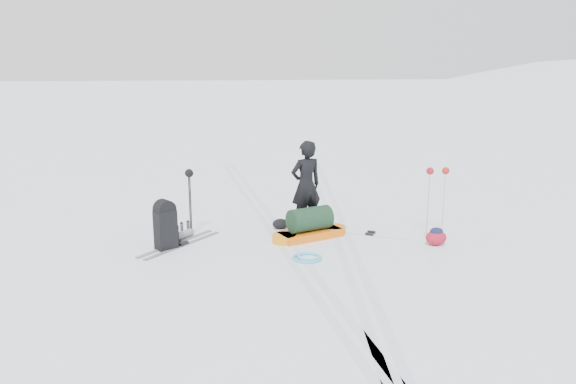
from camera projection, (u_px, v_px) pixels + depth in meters
The scene contains 13 objects.
ground at pixel (287, 246), 10.57m from camera, with size 200.00×200.00×0.00m, color white.
ski_tracks at pixel (310, 231), 11.51m from camera, with size 3.38×17.97×0.01m.
skier at pixel (306, 186), 11.46m from camera, with size 0.68×0.44×1.85m, color black.
pulk_sled at pixel (310, 226), 11.01m from camera, with size 1.68×1.00×0.62m.
expedition_rucksack at pixel (168, 225), 10.40m from camera, with size 0.72×0.99×0.94m.
ski_poles_black at pixel (189, 181), 10.99m from camera, with size 0.17×0.19×1.35m.
ski_poles_silver at pixel (437, 179), 10.81m from camera, with size 0.45×0.16×1.42m.
touring_skis_grey at pixel (180, 244), 10.65m from camera, with size 1.54×1.65×0.07m.
touring_skis_white at pixel (370, 234), 11.27m from camera, with size 1.46×1.06×0.06m.
rope_coil at pixel (308, 257), 9.89m from camera, with size 0.64×0.64×0.06m.
small_daypack at pixel (436, 237), 10.60m from camera, with size 0.45×0.37×0.34m.
thermos_pair at pixel (185, 228), 11.30m from camera, with size 0.20×0.24×0.27m.
stuff_sack at pixel (281, 224), 11.65m from camera, with size 0.42×0.38×0.21m.
Camera 1 is at (-1.60, -9.94, 3.38)m, focal length 35.00 mm.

